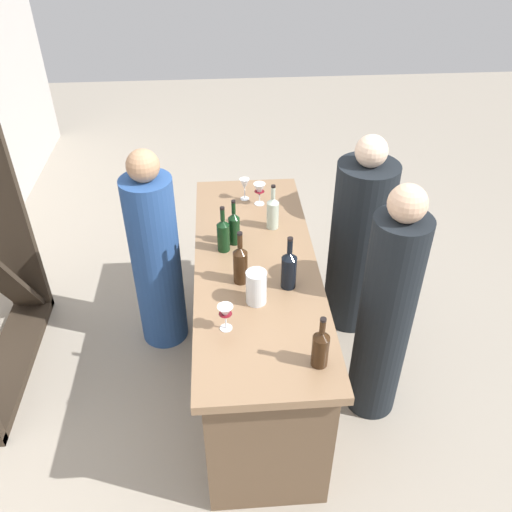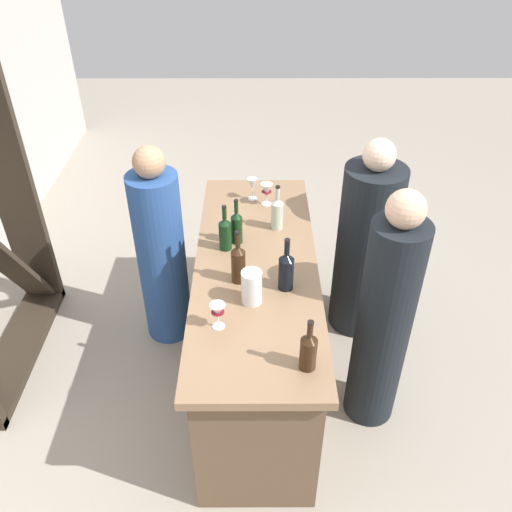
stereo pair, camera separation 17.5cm
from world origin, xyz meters
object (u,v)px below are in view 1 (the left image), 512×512
at_px(wine_glass_near_right, 225,313).
at_px(person_center_guest, 358,244).
at_px(wine_glass_near_center, 245,185).
at_px(water_pitcher, 256,287).
at_px(wine_bottle_leftmost_amber_brown, 320,347).
at_px(wine_bottle_far_right_clear_pale, 273,212).
at_px(wine_bottle_rightmost_dark_green, 234,227).
at_px(wine_bottle_second_left_near_black, 289,268).
at_px(wine_bottle_center_amber_brown, 240,263).
at_px(person_server_behind, 156,259).
at_px(wine_glass_near_left, 259,191).
at_px(person_left_guest, 385,316).
at_px(wine_bottle_second_right_dark_green, 223,234).

height_order(wine_glass_near_right, person_center_guest, person_center_guest).
height_order(wine_glass_near_center, water_pitcher, water_pitcher).
relative_size(wine_bottle_leftmost_amber_brown, wine_bottle_far_right_clear_pale, 0.95).
bearing_deg(wine_bottle_rightmost_dark_green, person_center_guest, -71.18).
xyz_separation_m(wine_bottle_second_left_near_black, wine_bottle_center_amber_brown, (0.06, 0.25, 0.00)).
xyz_separation_m(wine_bottle_leftmost_amber_brown, water_pitcher, (0.45, 0.25, -0.01)).
relative_size(wine_glass_near_right, water_pitcher, 0.75).
xyz_separation_m(wine_bottle_far_right_clear_pale, water_pitcher, (-0.69, 0.15, -0.02)).
bearing_deg(wine_bottle_leftmost_amber_brown, wine_bottle_center_amber_brown, 27.64).
distance_m(wine_bottle_second_left_near_black, person_server_behind, 1.07).
relative_size(wine_glass_near_left, water_pitcher, 0.80).
bearing_deg(wine_bottle_center_amber_brown, person_left_guest, -99.81).
bearing_deg(wine_bottle_second_right_dark_green, wine_bottle_leftmost_amber_brown, -156.07).
distance_m(wine_bottle_rightmost_dark_green, wine_glass_near_right, 0.73).
bearing_deg(wine_bottle_far_right_clear_pale, wine_bottle_second_right_dark_green, 125.20).
xyz_separation_m(wine_bottle_center_amber_brown, wine_glass_near_center, (0.88, -0.07, -0.01)).
bearing_deg(wine_bottle_leftmost_amber_brown, wine_bottle_second_left_near_black, 7.34).
bearing_deg(wine_bottle_second_left_near_black, person_left_guest, -98.03).
distance_m(wine_bottle_rightmost_dark_green, person_server_behind, 0.66).
distance_m(wine_glass_near_center, water_pitcher, 1.05).
height_order(wine_bottle_far_right_clear_pale, person_center_guest, person_center_guest).
height_order(wine_glass_near_right, person_server_behind, person_server_behind).
height_order(water_pitcher, person_center_guest, person_center_guest).
relative_size(wine_bottle_second_left_near_black, wine_bottle_rightmost_dark_green, 1.08).
bearing_deg(wine_glass_near_right, person_left_guest, -75.89).
height_order(wine_glass_near_left, person_server_behind, person_server_behind).
bearing_deg(water_pitcher, wine_bottle_leftmost_amber_brown, -150.58).
distance_m(wine_bottle_leftmost_amber_brown, person_left_guest, 0.74).
xyz_separation_m(wine_bottle_leftmost_amber_brown, wine_bottle_second_left_near_black, (0.56, 0.07, 0.01)).
bearing_deg(person_left_guest, wine_glass_near_left, -56.56).
distance_m(wine_bottle_rightmost_dark_green, wine_bottle_far_right_clear_pale, 0.29).
bearing_deg(wine_bottle_second_left_near_black, wine_glass_near_center, 10.87).
bearing_deg(wine_glass_near_center, person_server_behind, 116.99).
relative_size(wine_bottle_second_left_near_black, wine_bottle_center_amber_brown, 0.99).
height_order(wine_bottle_far_right_clear_pale, wine_glass_near_left, wine_bottle_far_right_clear_pale).
height_order(wine_bottle_second_left_near_black, wine_glass_near_center, wine_bottle_second_left_near_black).
relative_size(wine_bottle_leftmost_amber_brown, wine_bottle_rightmost_dark_green, 0.96).
xyz_separation_m(wine_glass_near_left, water_pitcher, (-0.98, 0.09, -0.01)).
distance_m(wine_bottle_center_amber_brown, wine_bottle_second_right_dark_green, 0.31).
bearing_deg(wine_glass_near_center, person_left_guest, -144.53).
bearing_deg(wine_bottle_rightmost_dark_green, wine_glass_near_center, -10.17).
xyz_separation_m(wine_glass_near_right, person_center_guest, (1.02, -0.93, -0.36)).
xyz_separation_m(wine_bottle_rightmost_dark_green, wine_glass_near_right, (-0.73, 0.07, -0.01)).
bearing_deg(wine_bottle_second_right_dark_green, wine_bottle_second_left_near_black, -137.03).
relative_size(wine_bottle_second_right_dark_green, person_center_guest, 0.20).
xyz_separation_m(wine_bottle_second_right_dark_green, person_left_guest, (-0.44, -0.88, -0.30)).
relative_size(wine_bottle_center_amber_brown, water_pitcher, 1.68).
bearing_deg(wine_glass_near_left, wine_glass_near_right, 167.53).
distance_m(wine_bottle_second_right_dark_green, person_center_guest, 1.05).
distance_m(wine_bottle_center_amber_brown, person_server_behind, 0.86).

